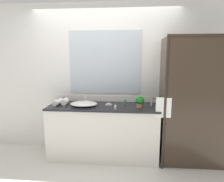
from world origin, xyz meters
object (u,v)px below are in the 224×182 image
soap_dish (109,104)px  amenity_bottle_body_wash (115,107)px  sink_basin (84,104)px  faucet (86,100)px  amenity_bottle_shampoo (151,103)px  rolled_towel_near_edge (58,102)px  potted_plant (140,101)px  rolled_towel_middle (65,102)px  amenity_bottle_conditioner (125,102)px

soap_dish → amenity_bottle_body_wash: amenity_bottle_body_wash is taller
soap_dish → amenity_bottle_body_wash: size_ratio=1.18×
sink_basin → soap_dish: size_ratio=4.44×
faucet → amenity_bottle_body_wash: 0.63m
soap_dish → amenity_bottle_shampoo: (0.71, 0.01, 0.03)m
amenity_bottle_shampoo → rolled_towel_near_edge: size_ratio=0.42×
potted_plant → amenity_bottle_shampoo: potted_plant is taller
faucet → amenity_bottle_body_wash: size_ratio=2.01×
amenity_bottle_shampoo → rolled_towel_middle: size_ratio=0.46×
sink_basin → rolled_towel_near_edge: bearing=177.3°
potted_plant → soap_dish: bearing=167.8°
amenity_bottle_shampoo → rolled_towel_near_edge: bearing=-177.0°
soap_dish → rolled_towel_near_edge: bearing=-175.5°
potted_plant → rolled_towel_middle: bearing=176.1°
sink_basin → rolled_towel_near_edge: (-0.45, 0.02, 0.01)m
soap_dish → rolled_towel_near_edge: 0.85m
amenity_bottle_conditioner → rolled_towel_middle: (-1.01, -0.07, 0.00)m
rolled_towel_near_edge → amenity_bottle_shampoo: bearing=3.0°
sink_basin → rolled_towel_middle: (-0.34, 0.06, 0.02)m
potted_plant → rolled_towel_middle: 1.25m
sink_basin → rolled_towel_middle: size_ratio=2.27×
sink_basin → amenity_bottle_shampoo: 1.11m
potted_plant → amenity_bottle_conditioner: potted_plant is taller
soap_dish → amenity_bottle_shampoo: bearing=1.1°
amenity_bottle_conditioner → amenity_bottle_shampoo: bearing=-4.1°
faucet → potted_plant: size_ratio=0.94×
soap_dish → amenity_bottle_conditioner: amenity_bottle_conditioner is taller
amenity_bottle_conditioner → rolled_towel_near_edge: (-1.12, -0.11, 0.00)m
sink_basin → amenity_bottle_body_wash: 0.56m
rolled_towel_near_edge → amenity_bottle_body_wash: bearing=-11.2°
amenity_bottle_conditioner → sink_basin: bearing=-169.0°
faucet → amenity_bottle_shampoo: 1.11m
sink_basin → soap_dish: bearing=12.3°
amenity_bottle_shampoo → amenity_bottle_conditioner: size_ratio=0.97×
sink_basin → amenity_bottle_body_wash: bearing=-17.9°
amenity_bottle_body_wash → amenity_bottle_conditioner: bearing=64.4°
rolled_towel_near_edge → rolled_towel_middle: bearing=20.7°
soap_dish → rolled_towel_middle: size_ratio=0.51×
soap_dish → amenity_bottle_body_wash: 0.29m
potted_plant → amenity_bottle_body_wash: (-0.38, -0.15, -0.06)m
potted_plant → rolled_towel_middle: size_ratio=0.92×
soap_dish → amenity_bottle_conditioner: 0.28m
sink_basin → faucet: bearing=90.0°
sink_basin → amenity_bottle_shampoo: (1.11, 0.10, 0.01)m
rolled_towel_middle → rolled_towel_near_edge: bearing=-159.3°
faucet → amenity_bottle_conditioner: bearing=-2.2°
soap_dish → amenity_bottle_conditioner: (0.28, 0.04, 0.03)m
rolled_towel_near_edge → potted_plant: bearing=-1.8°
potted_plant → soap_dish: (-0.51, 0.11, -0.09)m
amenity_bottle_shampoo → rolled_towel_middle: 1.44m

